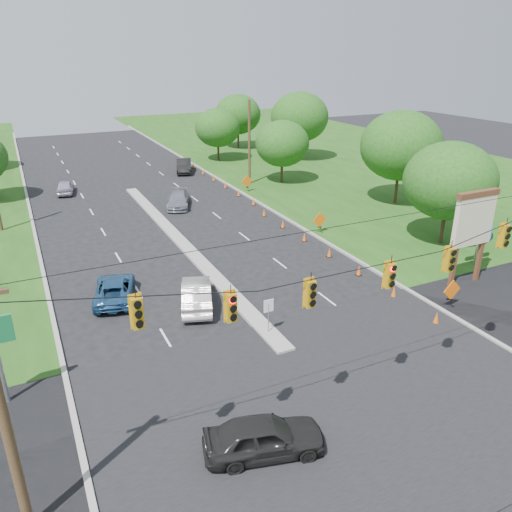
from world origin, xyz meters
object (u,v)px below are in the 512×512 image
pylon_sign (474,223)px  blue_pickup (115,289)px  white_sedan (196,294)px  black_sedan (264,437)px

pylon_sign → blue_pickup: size_ratio=1.27×
pylon_sign → blue_pickup: bearing=160.5°
white_sedan → blue_pickup: size_ratio=0.99×
pylon_sign → black_sedan: size_ratio=1.36×
pylon_sign → white_sedan: pylon_sign is taller
pylon_sign → white_sedan: 17.53m
pylon_sign → blue_pickup: (-20.77, 7.36, -3.33)m
pylon_sign → black_sedan: (-18.27, -7.56, -3.23)m
black_sedan → blue_pickup: size_ratio=0.93×
white_sedan → blue_pickup: white_sedan is taller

